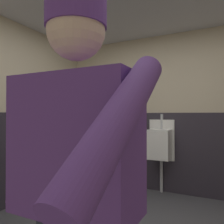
% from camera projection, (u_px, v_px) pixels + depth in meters
% --- Properties ---
extents(wall_back, '(4.19, 0.12, 2.52)m').
position_uv_depth(wall_back, '(170.00, 113.00, 3.67)').
color(wall_back, beige).
rests_on(wall_back, ground_plane).
extents(wainscot_band_back, '(3.59, 0.03, 1.26)m').
position_uv_depth(wainscot_band_back, '(169.00, 152.00, 3.60)').
color(wainscot_band_back, '#2D2833').
rests_on(wainscot_band_back, ground_plane).
extents(urinal_solo, '(0.40, 0.34, 1.24)m').
position_uv_depth(urinal_solo, '(160.00, 144.00, 3.52)').
color(urinal_solo, white).
rests_on(urinal_solo, ground_plane).
extents(person, '(0.71, 0.60, 1.68)m').
position_uv_depth(person, '(75.00, 174.00, 0.87)').
color(person, '#2D3342').
rests_on(person, ground_plane).
extents(trash_bin, '(0.38, 0.38, 0.62)m').
position_uv_depth(trash_bin, '(53.00, 177.00, 3.31)').
color(trash_bin, '#38383D').
rests_on(trash_bin, ground_plane).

